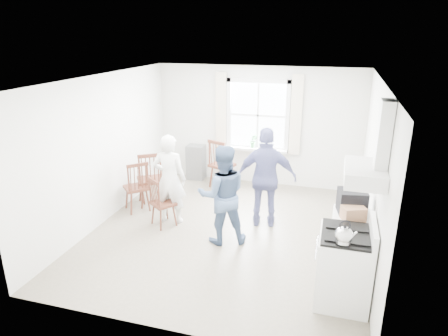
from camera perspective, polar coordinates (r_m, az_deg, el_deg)
room_shell at (r=6.47m, az=0.44°, el=1.14°), size 4.62×5.12×2.64m
window_assembly at (r=8.74m, az=4.81°, el=6.90°), size 1.88×0.24×1.70m
range_hood at (r=4.81m, az=20.28°, el=1.02°), size 0.45×0.76×0.94m
shelf_unit at (r=9.27m, az=-4.02°, el=0.84°), size 0.40×0.30×0.80m
gas_stove at (r=5.38m, az=16.77°, el=-13.31°), size 0.68×0.76×1.12m
kettle at (r=4.87m, az=16.75°, el=-9.25°), size 0.21×0.21×0.30m
low_cabinet at (r=6.01m, az=17.44°, el=-10.14°), size 0.50×0.55×0.90m
stereo_stack at (r=5.78m, az=17.81°, el=-4.59°), size 0.42×0.39×0.33m
cardboard_box at (r=5.60m, az=17.99°, el=-6.18°), size 0.35×0.31×0.19m
windsor_chair_a at (r=7.83m, az=-10.51°, el=-0.80°), size 0.64×0.63×1.11m
windsor_chair_b at (r=7.02m, az=-9.44°, el=-4.16°), size 0.53×0.53×0.91m
windsor_chair_c at (r=7.63m, az=-12.24°, el=-1.94°), size 0.59×0.59×1.00m
person_left at (r=7.09m, az=-7.78°, el=-1.59°), size 0.64×0.64×1.62m
person_mid at (r=6.35m, az=-0.23°, el=-3.86°), size 1.04×1.04×1.64m
person_right at (r=6.91m, az=6.05°, el=-1.42°), size 1.20×1.20×1.77m
potted_plant at (r=8.77m, az=4.23°, el=3.85°), size 0.17×0.17×0.30m
windsor_chair_d at (r=8.58m, az=-0.75°, el=1.29°), size 0.60×0.59×1.10m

